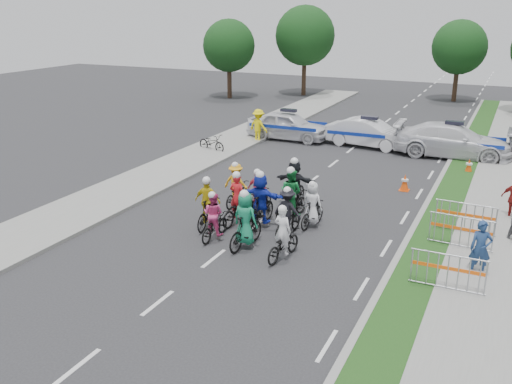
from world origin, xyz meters
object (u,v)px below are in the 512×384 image
at_px(police_car_0, 288,126).
at_px(spectator_0, 481,248).
at_px(rider_3, 208,208).
at_px(rider_7, 312,209).
at_px(rider_1, 246,225).
at_px(rider_11, 294,187).
at_px(barrier_1, 461,233).
at_px(cone_1, 469,166).
at_px(tree_3, 305,36).
at_px(rider_2, 214,221).
at_px(parked_bike, 212,143).
at_px(rider_6, 238,206).
at_px(tree_4, 459,47).
at_px(rider_8, 291,199).
at_px(tree_0, 229,46).
at_px(cone_0, 405,183).
at_px(rider_0, 283,241).
at_px(rider_4, 288,216).
at_px(police_car_1, 369,133).
at_px(barrier_2, 465,219).
at_px(rider_9, 258,196).
at_px(rider_10, 236,188).
at_px(rider_5, 261,203).
at_px(marshal_hiviz, 259,126).
at_px(barrier_0, 448,274).
at_px(police_car_2, 453,141).

xyz_separation_m(police_car_0, spectator_0, (11.34, -13.69, 0.02)).
relative_size(rider_3, rider_7, 1.11).
bearing_deg(rider_1, rider_11, -83.80).
xyz_separation_m(rider_11, barrier_1, (6.13, -1.42, -0.28)).
height_order(cone_1, tree_3, tree_3).
relative_size(rider_2, cone_1, 2.38).
bearing_deg(parked_bike, rider_6, -130.25).
distance_m(tree_3, tree_4, 12.19).
height_order(rider_8, tree_0, tree_0).
distance_m(rider_8, cone_0, 5.91).
distance_m(rider_0, rider_1, 1.43).
bearing_deg(rider_4, rider_6, -1.84).
distance_m(rider_1, police_car_1, 14.95).
distance_m(barrier_2, cone_1, 7.81).
xyz_separation_m(rider_1, rider_9, (-0.94, 2.99, -0.08)).
height_order(rider_1, parked_bike, rider_1).
bearing_deg(rider_2, rider_6, -92.54).
xyz_separation_m(rider_10, cone_1, (7.67, 8.38, -0.34)).
distance_m(rider_7, cone_1, 10.19).
relative_size(rider_5, cone_0, 2.90).
distance_m(rider_7, tree_4, 30.47).
distance_m(marshal_hiviz, tree_4, 21.27).
xyz_separation_m(tree_0, tree_3, (5.00, 4.00, 0.70)).
height_order(police_car_0, marshal_hiviz, marshal_hiviz).
bearing_deg(barrier_2, rider_3, -159.36).
relative_size(rider_4, barrier_0, 0.87).
xyz_separation_m(rider_10, barrier_2, (8.26, 0.59, -0.12)).
xyz_separation_m(rider_2, police_car_2, (5.76, 14.41, 0.21)).
bearing_deg(police_car_2, police_car_0, 87.64).
bearing_deg(rider_5, barrier_2, -159.61).
xyz_separation_m(rider_2, cone_0, (4.68, 7.84, -0.29)).
bearing_deg(marshal_hiviz, barrier_2, 159.13).
bearing_deg(rider_3, rider_9, -119.74).
distance_m(rider_9, barrier_0, 7.90).
relative_size(rider_1, rider_7, 1.16).
distance_m(police_car_2, barrier_2, 10.70).
relative_size(rider_5, police_car_2, 0.35).
height_order(rider_11, tree_4, tree_4).
xyz_separation_m(police_car_2, cone_1, (1.08, -2.78, -0.50)).
relative_size(rider_2, rider_11, 0.83).
bearing_deg(rider_10, rider_3, 94.20).
height_order(barrier_0, cone_1, barrier_0).
distance_m(police_car_2, barrier_0, 15.12).
xyz_separation_m(rider_4, tree_4, (1.67, 31.30, 3.51)).
xyz_separation_m(rider_0, rider_4, (-0.57, 1.80, 0.09)).
distance_m(police_car_1, tree_0, 19.16).
bearing_deg(rider_11, barrier_2, -178.68).
bearing_deg(barrier_0, police_car_1, 111.53).
bearing_deg(parked_bike, barrier_1, -104.92).
bearing_deg(rider_2, tree_3, -74.56).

